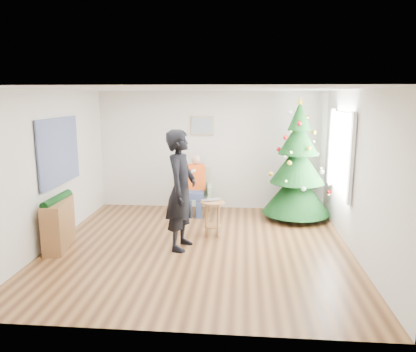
# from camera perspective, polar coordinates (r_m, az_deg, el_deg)

# --- Properties ---
(floor) EXTENTS (5.00, 5.00, 0.00)m
(floor) POSITION_cam_1_polar(r_m,az_deg,el_deg) (6.91, -1.28, -9.96)
(floor) COLOR brown
(floor) RESTS_ON ground
(ceiling) EXTENTS (5.00, 5.00, 0.00)m
(ceiling) POSITION_cam_1_polar(r_m,az_deg,el_deg) (6.44, -1.39, 12.16)
(ceiling) COLOR white
(ceiling) RESTS_ON wall_back
(wall_back) EXTENTS (5.00, 0.00, 5.00)m
(wall_back) POSITION_cam_1_polar(r_m,az_deg,el_deg) (9.01, 0.43, 3.62)
(wall_back) COLOR silver
(wall_back) RESTS_ON floor
(wall_front) EXTENTS (5.00, 0.00, 5.00)m
(wall_front) POSITION_cam_1_polar(r_m,az_deg,el_deg) (4.14, -5.17, -5.64)
(wall_front) COLOR silver
(wall_front) RESTS_ON floor
(wall_left) EXTENTS (0.00, 5.00, 5.00)m
(wall_left) POSITION_cam_1_polar(r_m,az_deg,el_deg) (7.26, -21.35, 0.98)
(wall_left) COLOR silver
(wall_left) RESTS_ON floor
(wall_right) EXTENTS (0.00, 5.00, 5.00)m
(wall_right) POSITION_cam_1_polar(r_m,az_deg,el_deg) (6.75, 20.27, 0.32)
(wall_right) COLOR silver
(wall_right) RESTS_ON floor
(window_panel) EXTENTS (0.04, 1.30, 1.40)m
(window_panel) POSITION_cam_1_polar(r_m,az_deg,el_deg) (7.67, 18.24, 3.21)
(window_panel) COLOR white
(window_panel) RESTS_ON wall_right
(curtains) EXTENTS (0.05, 1.75, 1.50)m
(curtains) POSITION_cam_1_polar(r_m,az_deg,el_deg) (7.66, 18.02, 3.22)
(curtains) COLOR white
(curtains) RESTS_ON wall_right
(christmas_tree) EXTENTS (1.37, 1.37, 2.48)m
(christmas_tree) POSITION_cam_1_polar(r_m,az_deg,el_deg) (8.36, 12.48, 1.47)
(christmas_tree) COLOR #3F2816
(christmas_tree) RESTS_ON floor
(stool) EXTENTS (0.43, 0.43, 0.64)m
(stool) POSITION_cam_1_polar(r_m,az_deg,el_deg) (7.32, 0.63, -5.97)
(stool) COLOR brown
(stool) RESTS_ON floor
(laptop) EXTENTS (0.42, 0.36, 0.03)m
(laptop) POSITION_cam_1_polar(r_m,az_deg,el_deg) (7.23, 0.63, -3.48)
(laptop) COLOR silver
(laptop) RESTS_ON stool
(armchair) EXTENTS (0.74, 0.68, 0.97)m
(armchair) POSITION_cam_1_polar(r_m,az_deg,el_deg) (8.68, -1.74, -3.06)
(armchair) COLOR gray
(armchair) RESTS_ON floor
(seated_person) EXTENTS (0.40, 0.57, 1.27)m
(seated_person) POSITION_cam_1_polar(r_m,az_deg,el_deg) (8.57, -1.76, -1.25)
(seated_person) COLOR navy
(seated_person) RESTS_ON armchair
(standing_man) EXTENTS (0.58, 0.78, 1.97)m
(standing_man) POSITION_cam_1_polar(r_m,az_deg,el_deg) (6.60, -3.82, -2.01)
(standing_man) COLOR black
(standing_man) RESTS_ON floor
(game_controller) EXTENTS (0.06, 0.13, 0.04)m
(game_controller) POSITION_cam_1_polar(r_m,az_deg,el_deg) (6.48, -2.06, 0.73)
(game_controller) COLOR white
(game_controller) RESTS_ON standing_man
(console) EXTENTS (0.47, 1.04, 0.80)m
(console) POSITION_cam_1_polar(r_m,az_deg,el_deg) (7.23, -20.28, -6.34)
(console) COLOR brown
(console) RESTS_ON floor
(garland) EXTENTS (0.14, 0.90, 0.14)m
(garland) POSITION_cam_1_polar(r_m,az_deg,el_deg) (7.12, -20.51, -3.11)
(garland) COLOR black
(garland) RESTS_ON console
(tapestry) EXTENTS (0.03, 1.50, 1.15)m
(tapestry) POSITION_cam_1_polar(r_m,az_deg,el_deg) (7.47, -20.20, 3.27)
(tapestry) COLOR black
(tapestry) RESTS_ON wall_left
(framed_picture) EXTENTS (0.52, 0.05, 0.42)m
(framed_picture) POSITION_cam_1_polar(r_m,az_deg,el_deg) (8.93, -0.88, 7.10)
(framed_picture) COLOR tan
(framed_picture) RESTS_ON wall_back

